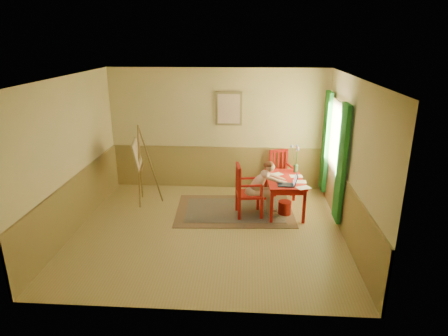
# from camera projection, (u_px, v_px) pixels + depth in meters

# --- Properties ---
(room) EXTENTS (5.04, 4.54, 2.84)m
(room) POSITION_uv_depth(u_px,v_px,m) (208.00, 159.00, 6.83)
(room) COLOR tan
(room) RESTS_ON ground
(wainscot) EXTENTS (5.00, 4.50, 1.00)m
(wainscot) POSITION_uv_depth(u_px,v_px,m) (213.00, 189.00, 7.87)
(wainscot) COLOR tan
(wainscot) RESTS_ON room
(window) EXTENTS (0.12, 2.01, 2.20)m
(window) POSITION_uv_depth(u_px,v_px,m) (334.00, 147.00, 7.74)
(window) COLOR white
(window) RESTS_ON room
(wall_portrait) EXTENTS (0.60, 0.05, 0.76)m
(wall_portrait) POSITION_uv_depth(u_px,v_px,m) (229.00, 109.00, 8.73)
(wall_portrait) COLOR #907E4E
(wall_portrait) RESTS_ON room
(rug) EXTENTS (2.49, 1.74, 0.02)m
(rug) POSITION_uv_depth(u_px,v_px,m) (234.00, 210.00, 8.09)
(rug) COLOR #8C7251
(rug) RESTS_ON room
(table) EXTENTS (0.79, 1.24, 0.72)m
(table) POSITION_uv_depth(u_px,v_px,m) (284.00, 183.00, 7.88)
(table) COLOR red
(table) RESTS_ON room
(chair_left) EXTENTS (0.56, 0.54, 1.07)m
(chair_left) POSITION_uv_depth(u_px,v_px,m) (246.00, 191.00, 7.72)
(chair_left) COLOR red
(chair_left) RESTS_ON room
(chair_back) EXTENTS (0.54, 0.55, 0.99)m
(chair_back) POSITION_uv_depth(u_px,v_px,m) (280.00, 172.00, 8.91)
(chair_back) COLOR red
(chair_back) RESTS_ON room
(figure) EXTENTS (0.87, 0.43, 1.14)m
(figure) POSITION_uv_depth(u_px,v_px,m) (262.00, 186.00, 7.70)
(figure) COLOR beige
(figure) RESTS_ON room
(laptop) EXTENTS (0.38, 0.23, 0.23)m
(laptop) POSITION_uv_depth(u_px,v_px,m) (289.00, 183.00, 7.47)
(laptop) COLOR #1E2338
(laptop) RESTS_ON table
(papers) EXTENTS (0.78, 1.01, 0.00)m
(papers) POSITION_uv_depth(u_px,v_px,m) (294.00, 180.00, 7.77)
(papers) COLOR white
(papers) RESTS_ON table
(vase) EXTENTS (0.21, 0.31, 0.59)m
(vase) POSITION_uv_depth(u_px,v_px,m) (296.00, 160.00, 8.15)
(vase) COLOR #3F724C
(vase) RESTS_ON table
(wastebasket) EXTENTS (0.28, 0.28, 0.28)m
(wastebasket) POSITION_uv_depth(u_px,v_px,m) (285.00, 208.00, 7.89)
(wastebasket) COLOR #A31A0F
(wastebasket) RESTS_ON room
(easel) EXTENTS (0.63, 0.78, 1.73)m
(easel) POSITION_uv_depth(u_px,v_px,m) (139.00, 157.00, 8.18)
(easel) COLOR olive
(easel) RESTS_ON room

